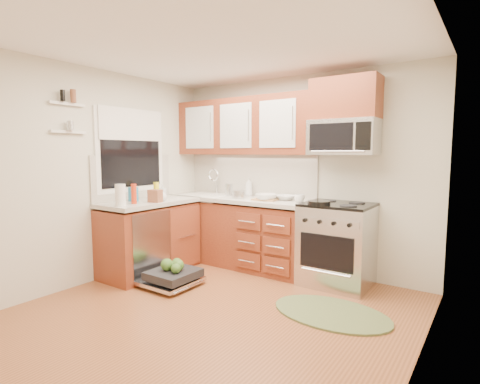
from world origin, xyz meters
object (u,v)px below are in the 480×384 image
Objects in this scene: sink at (207,203)px; bowl_a at (285,198)px; dishwasher at (171,277)px; bowl_b at (266,197)px; upper_cabinets at (243,127)px; microwave at (343,137)px; skillet at (319,203)px; cutting_board at (265,199)px; range at (337,244)px; rug at (331,313)px; cup at (299,198)px; stock_pot at (239,194)px; paper_towel_roll at (120,195)px.

bowl_a is (1.20, 0.11, 0.16)m from sink.
dishwasher is 2.66× the size of bowl_b.
upper_cabinets reaches higher than dishwasher.
microwave is 3.00× the size of bowl_a.
skillet is at bearing -12.50° from bowl_b.
microwave reaches higher than sink.
cutting_board is at bearing 59.71° from dishwasher.
cutting_board is at bearing -175.44° from range.
range is 3.61× the size of bowl_b.
range is 0.97m from rug.
bowl_a is 0.27m from cup.
rug is 1.46m from cup.
sink is at bearing -179.63° from cup.
bowl_a is at bearing 42.01° from cutting_board.
cutting_board is 0.45m from cup.
microwave reaches higher than rug.
range is at bearing -90.00° from microwave.
dishwasher is at bearing -133.19° from cup.
sink is at bearing -163.55° from upper_cabinets.
bowl_b is at bearing 0.92° from stock_pot.
microwave is 2.13m from sink.
rug is 1.68m from bowl_b.
dishwasher is (-0.13, -1.27, -1.77)m from upper_cabinets.
upper_cabinets is at bearing 155.61° from cutting_board.
bowl_a reaches higher than range.
cutting_board is 1.20× the size of bowl_a.
range is 3.83× the size of skillet.
dishwasher is 1.78m from cup.
microwave is 2.50× the size of cutting_board.
stock_pot is at bearing -171.22° from microwave.
upper_cabinets is 1.06m from bowl_b.
stock_pot is at bearing -162.58° from bowl_a.
paper_towel_roll reaches higher than bowl_a.
cup is (-0.73, 0.81, 0.96)m from rug.
upper_cabinets is 1.21m from sink.
bowl_b is (-1.16, 0.74, 0.96)m from rug.
upper_cabinets is at bearing 171.05° from cup.
range is 7.74× the size of cup.
rug is 4.55× the size of skillet.
sink reaches higher than dishwasher.
stock_pot is 0.67× the size of bowl_b.
microwave is 1.51m from stock_pot.
rug is 1.67m from cutting_board.
paper_towel_roll is at bearing -135.98° from cup.
microwave is 1.04m from bowl_a.
stock_pot is (0.22, 1.05, 0.88)m from dishwasher.
bowl_b reaches higher than range.
upper_cabinets is 7.79× the size of bowl_b.
upper_cabinets is 6.75× the size of cutting_board.
cup is at bearing 132.10° from rug.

